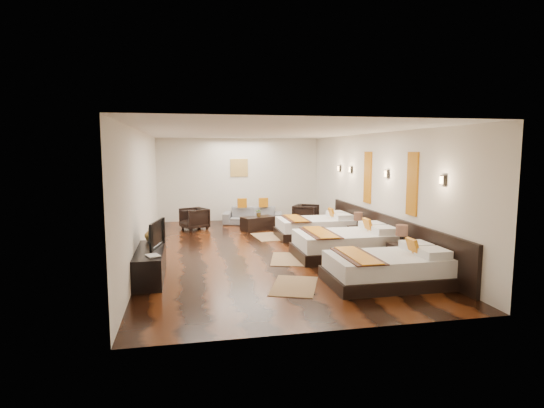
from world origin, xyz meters
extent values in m
cube|color=black|center=(0.00, 0.00, 0.00)|extent=(5.50, 9.50, 0.01)
cube|color=white|center=(0.00, 0.00, 2.80)|extent=(5.50, 9.50, 0.01)
cube|color=silver|center=(0.00, 4.75, 1.40)|extent=(5.50, 0.01, 2.80)
cube|color=silver|center=(-2.75, 0.00, 1.40)|extent=(0.01, 9.50, 2.80)
cube|color=silver|center=(2.75, 0.00, 1.40)|extent=(0.01, 9.50, 2.80)
cube|color=black|center=(2.71, -0.80, 0.45)|extent=(0.08, 6.60, 0.90)
cube|color=black|center=(1.67, -3.00, 0.11)|extent=(2.13, 1.32, 0.22)
cube|color=white|center=(1.67, -3.00, 0.37)|extent=(2.03, 1.22, 0.30)
cube|color=#C4700D|center=(2.18, -3.00, 0.65)|extent=(0.16, 0.32, 0.33)
cube|color=#38190F|center=(1.11, -3.00, 0.54)|extent=(0.56, 1.34, 0.02)
cube|color=#C4700D|center=(1.11, -3.00, 0.55)|extent=(0.38, 1.34, 0.02)
cube|color=black|center=(1.67, -0.97, 0.12)|extent=(2.26, 1.40, 0.24)
cube|color=white|center=(1.67, -0.97, 0.40)|extent=(2.15, 1.29, 0.32)
cube|color=#C4700D|center=(2.21, -0.97, 0.69)|extent=(0.17, 0.34, 0.35)
cube|color=#38190F|center=(1.08, -0.97, 0.57)|extent=(0.59, 1.42, 0.02)
cube|color=#C4700D|center=(1.08, -0.97, 0.59)|extent=(0.41, 1.42, 0.02)
cube|color=black|center=(1.67, 1.36, 0.11)|extent=(2.09, 1.29, 0.22)
cube|color=white|center=(1.67, 1.36, 0.37)|extent=(1.99, 1.19, 0.30)
cube|color=#C4700D|center=(2.17, 1.36, 0.64)|extent=(0.15, 0.32, 0.32)
cube|color=#38190F|center=(1.12, 1.36, 0.53)|extent=(0.55, 1.31, 0.02)
cube|color=#C4700D|center=(1.12, 1.36, 0.54)|extent=(0.38, 1.31, 0.02)
cube|color=black|center=(2.44, -2.07, 0.25)|extent=(0.45, 0.45, 0.50)
cylinder|color=black|center=(2.44, -2.07, 0.60)|extent=(0.08, 0.08, 0.20)
cylinder|color=#3F2619|center=(2.44, -2.07, 0.78)|extent=(0.24, 0.24, 0.22)
cube|color=black|center=(2.44, 0.17, 0.23)|extent=(0.42, 0.42, 0.47)
cylinder|color=black|center=(2.44, 0.17, 0.56)|extent=(0.07, 0.07, 0.19)
cylinder|color=#3F2619|center=(2.44, 0.17, 0.73)|extent=(0.22, 0.22, 0.21)
cube|color=olive|center=(0.02, -2.81, 0.01)|extent=(1.13, 1.39, 0.01)
cube|color=olive|center=(0.37, -0.94, 0.01)|extent=(1.03, 1.35, 0.01)
cube|color=olive|center=(0.42, 1.60, 0.01)|extent=(0.87, 1.27, 0.01)
cube|color=black|center=(-2.50, -1.81, 0.28)|extent=(0.50, 1.80, 0.55)
imported|color=black|center=(-2.45, -1.63, 0.81)|extent=(0.31, 0.89, 0.51)
imported|color=black|center=(-2.50, -2.41, 0.56)|extent=(0.30, 0.34, 0.03)
imported|color=brown|center=(-2.50, -1.06, 0.71)|extent=(0.36, 0.36, 0.32)
imported|color=slate|center=(0.32, 3.78, 0.28)|extent=(2.01, 1.16, 0.55)
imported|color=black|center=(-1.57, 3.19, 0.33)|extent=(0.95, 0.94, 0.66)
imported|color=black|center=(1.96, 3.26, 0.33)|extent=(1.00, 0.99, 0.67)
cube|color=black|center=(0.32, 2.73, 0.20)|extent=(1.11, 0.83, 0.40)
imported|color=#2E581D|center=(0.34, 2.74, 0.52)|extent=(0.27, 0.24, 0.25)
cube|color=#D86014|center=(2.73, -1.90, 1.70)|extent=(0.04, 0.40, 1.30)
cube|color=#D86014|center=(2.73, 0.30, 1.70)|extent=(0.04, 0.40, 1.30)
cube|color=black|center=(2.71, -3.00, 1.85)|extent=(0.06, 0.12, 0.18)
cube|color=#FFD18C|center=(2.68, -3.00, 1.85)|extent=(0.02, 0.10, 0.14)
cube|color=black|center=(2.71, -0.80, 1.85)|extent=(0.06, 0.12, 0.18)
cube|color=#FFD18C|center=(2.68, -0.80, 1.85)|extent=(0.02, 0.10, 0.14)
cube|color=black|center=(2.71, 1.40, 1.85)|extent=(0.06, 0.12, 0.18)
cube|color=#FFD18C|center=(2.68, 1.40, 1.85)|extent=(0.02, 0.10, 0.14)
cube|color=black|center=(2.71, 2.30, 1.85)|extent=(0.06, 0.12, 0.18)
cube|color=#FFD18C|center=(2.68, 2.30, 1.85)|extent=(0.02, 0.10, 0.14)
cube|color=#AD873F|center=(0.00, 4.73, 1.80)|extent=(0.60, 0.04, 0.60)
camera|label=1|loc=(-1.83, -9.96, 2.37)|focal=28.54mm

